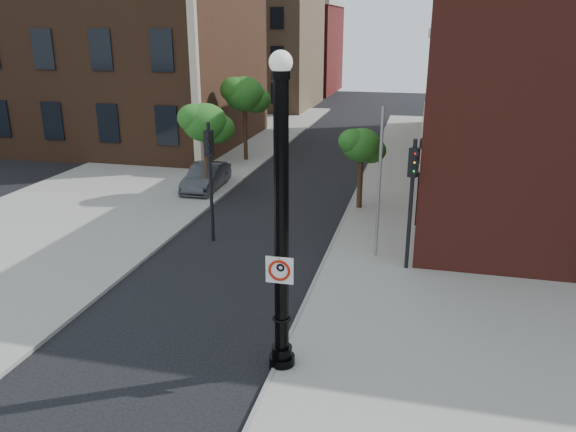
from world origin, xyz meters
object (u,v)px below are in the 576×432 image
(parked_car, at_px, (206,177))
(traffic_signal_left, at_px, (210,163))
(no_parking_sign, at_px, (280,270))
(traffic_signal_right, at_px, (412,184))
(lamppost, at_px, (281,236))

(parked_car, relative_size, traffic_signal_left, 0.89)
(no_parking_sign, distance_m, traffic_signal_left, 8.96)
(no_parking_sign, bearing_deg, traffic_signal_left, 120.69)
(no_parking_sign, bearing_deg, traffic_signal_right, 67.90)
(parked_car, bearing_deg, lamppost, -64.47)
(no_parking_sign, height_order, traffic_signal_left, traffic_signal_left)
(lamppost, xyz_separation_m, no_parking_sign, (0.00, -0.18, -0.74))
(lamppost, bearing_deg, traffic_signal_right, 67.55)
(traffic_signal_right, bearing_deg, lamppost, -90.89)
(lamppost, relative_size, parked_car, 1.82)
(no_parking_sign, distance_m, traffic_signal_right, 7.06)
(traffic_signal_right, bearing_deg, traffic_signal_left, -167.36)
(lamppost, distance_m, parked_car, 16.01)
(lamppost, relative_size, no_parking_sign, 11.58)
(no_parking_sign, xyz_separation_m, parked_car, (-7.40, 14.12, -1.96))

